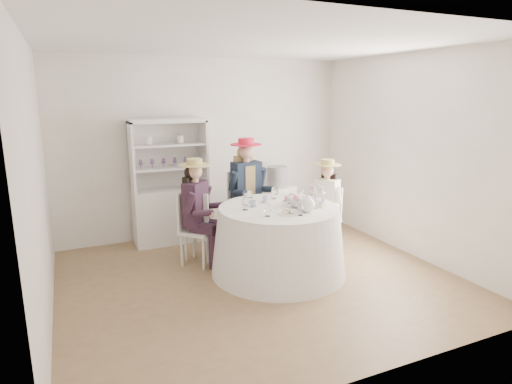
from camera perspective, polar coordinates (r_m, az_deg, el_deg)
name	(u,v)px	position (r m, az deg, el deg)	size (l,w,h in m)	color
ground	(259,279)	(5.23, 0.46, -11.51)	(4.50, 4.50, 0.00)	brown
ceiling	(260,42)	(4.78, 0.52, 19.37)	(4.50, 4.50, 0.00)	white
wall_back	(206,148)	(6.68, -6.72, 5.88)	(4.50, 4.50, 0.00)	silver
wall_front	(377,212)	(3.16, 15.77, -2.54)	(4.50, 4.50, 0.00)	silver
wall_left	(37,185)	(4.41, -27.16, 0.83)	(4.50, 4.50, 0.00)	silver
wall_right	(412,156)	(6.11, 20.13, 4.50)	(4.50, 4.50, 0.00)	silver
tea_table	(278,240)	(5.28, 3.00, -6.42)	(1.65, 1.65, 0.84)	white
hutch	(171,199)	(6.42, -11.30, -0.96)	(1.22, 0.77, 1.82)	silver
side_table	(277,208)	(6.96, 2.79, -2.09)	(0.46, 0.46, 0.72)	silver
hatbox	(277,176)	(6.84, 2.84, 2.11)	(0.32, 0.32, 0.32)	black
guest_left	(197,206)	(5.47, -7.81, -1.84)	(0.58, 0.59, 1.38)	silver
guest_mid	(247,186)	(6.09, -1.20, 0.81)	(0.58, 0.60, 1.56)	silver
guest_right	(325,200)	(6.02, 9.25, -1.02)	(0.55, 0.50, 1.29)	silver
spare_chair	(199,224)	(5.68, -7.65, -4.21)	(0.54, 0.54, 0.93)	silver
teacup_a	(253,204)	(5.15, -0.36, -1.63)	(0.08, 0.08, 0.07)	white
teacup_b	(265,200)	(5.36, 1.24, -1.01)	(0.08, 0.08, 0.07)	white
teacup_c	(292,200)	(5.35, 4.77, -1.06)	(0.10, 0.10, 0.08)	white
flower_bowl	(298,205)	(5.16, 5.62, -1.76)	(0.20, 0.20, 0.05)	white
flower_arrangement	(293,198)	(5.22, 5.01, -0.86)	(0.19, 0.19, 0.07)	pink
table_teapot	(307,205)	(4.97, 6.81, -1.68)	(0.26, 0.19, 0.20)	white
sandwich_plate	(288,213)	(4.87, 4.35, -2.77)	(0.24, 0.24, 0.05)	white
cupcake_stand	(317,199)	(5.23, 8.15, -0.91)	(0.26, 0.26, 0.24)	white
stemware_set	(279,201)	(5.14, 3.07, -1.20)	(0.90, 0.90, 0.15)	white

